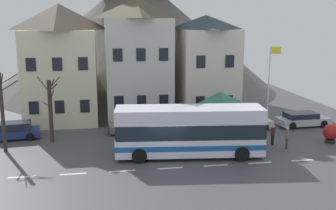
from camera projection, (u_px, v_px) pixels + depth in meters
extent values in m
cube|color=#4A484C|center=(166.00, 160.00, 27.06)|extent=(40.00, 60.00, 0.06)
cube|color=silver|center=(22.00, 177.00, 24.15)|extent=(1.60, 0.20, 0.01)
cube|color=silver|center=(73.00, 174.00, 24.62)|extent=(1.60, 0.20, 0.01)
cube|color=silver|center=(122.00, 171.00, 25.10)|extent=(1.60, 0.20, 0.01)
cube|color=silver|center=(170.00, 168.00, 25.58)|extent=(1.60, 0.20, 0.01)
cube|color=silver|center=(216.00, 165.00, 26.06)|extent=(1.60, 0.20, 0.01)
cube|color=silver|center=(260.00, 163.00, 26.53)|extent=(1.60, 0.20, 0.01)
cube|color=silver|center=(303.00, 160.00, 27.01)|extent=(1.60, 0.20, 0.01)
cube|color=beige|center=(62.00, 76.00, 36.87)|extent=(6.27, 6.66, 8.32)
pyramid|color=brown|center=(59.00, 17.00, 35.77)|extent=(6.27, 6.66, 2.29)
cube|color=black|center=(34.00, 108.00, 33.75)|extent=(0.80, 0.06, 1.10)
cube|color=black|center=(60.00, 107.00, 34.08)|extent=(0.80, 0.06, 1.10)
cube|color=black|center=(85.00, 106.00, 34.41)|extent=(0.80, 0.06, 1.10)
cube|color=black|center=(31.00, 65.00, 33.00)|extent=(0.80, 0.06, 1.10)
cube|color=black|center=(57.00, 64.00, 33.33)|extent=(0.80, 0.06, 1.10)
cube|color=black|center=(83.00, 64.00, 33.66)|extent=(0.80, 0.06, 1.10)
cube|color=beige|center=(138.00, 69.00, 37.99)|extent=(5.88, 6.91, 9.33)
pyramid|color=brown|center=(137.00, 8.00, 36.83)|extent=(5.88, 6.91, 1.79)
cube|color=black|center=(119.00, 102.00, 34.82)|extent=(0.80, 0.06, 1.10)
cube|color=black|center=(142.00, 101.00, 35.13)|extent=(0.80, 0.06, 1.10)
cube|color=black|center=(164.00, 101.00, 35.45)|extent=(0.80, 0.06, 1.10)
cube|color=black|center=(118.00, 55.00, 33.98)|extent=(0.80, 0.06, 1.10)
cube|color=black|center=(141.00, 55.00, 34.29)|extent=(0.80, 0.06, 1.10)
cube|color=black|center=(164.00, 54.00, 34.60)|extent=(0.80, 0.06, 1.10)
cube|color=silver|center=(205.00, 73.00, 39.17)|extent=(5.24, 6.97, 8.31)
pyramid|color=#2F3E42|center=(206.00, 22.00, 38.17)|extent=(5.24, 6.97, 1.32)
cube|color=black|center=(200.00, 102.00, 36.02)|extent=(0.80, 0.06, 1.10)
cube|color=black|center=(228.00, 101.00, 36.44)|extent=(0.80, 0.06, 1.10)
cube|color=black|center=(201.00, 62.00, 35.27)|extent=(0.80, 0.06, 1.10)
cube|color=black|center=(230.00, 61.00, 35.68)|extent=(0.80, 0.06, 1.10)
cone|color=#5D5B56|center=(136.00, 32.00, 53.21)|extent=(36.71, 36.71, 15.22)
cube|color=white|center=(189.00, 144.00, 27.70)|extent=(10.20, 3.60, 1.21)
cube|color=#1959A5|center=(189.00, 143.00, 27.69)|extent=(10.22, 3.62, 0.36)
cube|color=#19232D|center=(189.00, 128.00, 27.47)|extent=(10.09, 3.55, 1.02)
cube|color=white|center=(189.00, 114.00, 27.27)|extent=(10.20, 3.60, 0.95)
cube|color=#19232D|center=(262.00, 127.00, 27.74)|extent=(0.29, 2.12, 0.97)
cylinder|color=black|center=(234.00, 143.00, 29.15)|extent=(1.02, 0.39, 1.00)
cylinder|color=black|center=(242.00, 154.00, 26.77)|extent=(1.02, 0.39, 1.00)
cylinder|color=black|center=(140.00, 144.00, 28.78)|extent=(1.02, 0.39, 1.00)
cylinder|color=black|center=(139.00, 156.00, 26.40)|extent=(1.02, 0.39, 1.00)
cylinder|color=#473D33|center=(194.00, 118.00, 33.71)|extent=(0.14, 0.14, 2.40)
cylinder|color=#473D33|center=(232.00, 116.00, 34.24)|extent=(0.14, 0.14, 2.40)
cylinder|color=#473D33|center=(204.00, 128.00, 30.53)|extent=(0.14, 0.14, 2.40)
cylinder|color=#473D33|center=(246.00, 126.00, 31.05)|extent=(0.14, 0.14, 2.40)
pyramid|color=#2D6D4E|center=(220.00, 99.00, 32.00)|extent=(3.60, 3.60, 1.25)
cube|color=silver|center=(246.00, 123.00, 34.75)|extent=(4.37, 1.85, 0.59)
cube|color=#1E232D|center=(248.00, 117.00, 34.65)|extent=(2.64, 1.59, 0.58)
cylinder|color=black|center=(232.00, 128.00, 33.79)|extent=(0.65, 0.22, 0.64)
cylinder|color=black|center=(227.00, 123.00, 35.39)|extent=(0.65, 0.22, 0.64)
cylinder|color=black|center=(265.00, 127.00, 34.17)|extent=(0.65, 0.22, 0.64)
cylinder|color=black|center=(258.00, 122.00, 35.77)|extent=(0.65, 0.22, 0.64)
cube|color=silver|center=(303.00, 121.00, 35.63)|extent=(4.63, 2.11, 0.58)
cube|color=#1E232D|center=(301.00, 115.00, 35.48)|extent=(2.81, 1.79, 0.46)
cylinder|color=black|center=(312.00, 119.00, 36.84)|extent=(0.65, 0.23, 0.64)
cylinder|color=black|center=(324.00, 124.00, 35.12)|extent=(0.65, 0.23, 0.64)
cylinder|color=black|center=(282.00, 121.00, 36.21)|extent=(0.65, 0.23, 0.64)
cylinder|color=black|center=(292.00, 126.00, 34.49)|extent=(0.65, 0.23, 0.64)
cube|color=slate|center=(134.00, 127.00, 33.70)|extent=(4.34, 2.14, 0.57)
cube|color=#1E232D|center=(137.00, 120.00, 33.64)|extent=(2.65, 1.78, 0.54)
cylinder|color=black|center=(119.00, 132.00, 32.60)|extent=(0.66, 0.26, 0.64)
cylinder|color=black|center=(116.00, 127.00, 34.19)|extent=(0.66, 0.26, 0.64)
cylinder|color=black|center=(153.00, 130.00, 33.28)|extent=(0.66, 0.26, 0.64)
cylinder|color=black|center=(148.00, 125.00, 34.87)|extent=(0.66, 0.26, 0.64)
cube|color=navy|center=(12.00, 133.00, 31.71)|extent=(4.44, 2.25, 0.60)
cube|color=#1E232D|center=(14.00, 126.00, 31.65)|extent=(2.72, 1.84, 0.56)
cylinder|color=black|center=(30.00, 137.00, 31.34)|extent=(0.66, 0.27, 0.64)
cylinder|color=black|center=(31.00, 131.00, 32.92)|extent=(0.66, 0.27, 0.64)
cylinder|color=#38332D|center=(287.00, 144.00, 29.28)|extent=(0.14, 0.14, 0.80)
cylinder|color=#38332D|center=(287.00, 143.00, 29.45)|extent=(0.14, 0.14, 0.80)
cylinder|color=#7F6B56|center=(287.00, 134.00, 29.22)|extent=(0.28, 0.28, 0.65)
sphere|color=#D1AD89|center=(288.00, 129.00, 29.13)|extent=(0.24, 0.24, 0.24)
cylinder|color=black|center=(272.00, 139.00, 30.44)|extent=(0.14, 0.14, 0.76)
cylinder|color=black|center=(273.00, 140.00, 30.24)|extent=(0.14, 0.14, 0.76)
cylinder|color=#512323|center=(273.00, 132.00, 30.21)|extent=(0.33, 0.33, 0.60)
sphere|color=#D1AD89|center=(273.00, 126.00, 30.13)|extent=(0.22, 0.22, 0.22)
cube|color=#473828|center=(188.00, 125.00, 34.24)|extent=(1.58, 0.45, 0.08)
cube|color=#473828|center=(187.00, 122.00, 34.41)|extent=(1.58, 0.06, 0.40)
cube|color=#2D2D33|center=(180.00, 128.00, 34.18)|extent=(0.08, 0.36, 0.45)
cube|color=#2D2D33|center=(196.00, 127.00, 34.40)|extent=(0.08, 0.36, 0.45)
cylinder|color=silver|center=(268.00, 91.00, 32.42)|extent=(0.10, 0.10, 7.19)
cube|color=yellow|center=(276.00, 50.00, 31.81)|extent=(0.90, 0.03, 0.56)
cylinder|color=black|center=(330.00, 141.00, 30.85)|extent=(0.71, 0.71, 0.25)
sphere|color=#B21919|center=(331.00, 132.00, 30.71)|extent=(1.19, 1.19, 1.19)
cylinder|color=#382D28|center=(51.00, 111.00, 30.64)|extent=(0.31, 0.31, 4.78)
cylinder|color=#382D28|center=(53.00, 87.00, 29.92)|extent=(0.77, 0.88, 0.70)
cylinder|color=#382D28|center=(54.00, 83.00, 30.76)|extent=(0.78, 1.11, 0.76)
cylinder|color=#382D28|center=(52.00, 84.00, 30.14)|extent=(0.53, 0.30, 0.76)
cylinder|color=#382D28|center=(49.00, 96.00, 31.03)|extent=(0.31, 1.38, 0.92)
cylinder|color=#382D28|center=(47.00, 105.00, 30.04)|extent=(0.46, 0.98, 0.61)
cylinder|color=#382D28|center=(43.00, 84.00, 30.38)|extent=(0.97, 0.58, 1.22)
cylinder|color=#382D28|center=(52.00, 96.00, 30.17)|extent=(0.49, 0.61, 1.01)
cylinder|color=#382D28|center=(2.00, 113.00, 28.23)|extent=(0.26, 0.26, 5.67)
cylinder|color=#382D28|center=(9.00, 86.00, 28.01)|extent=(1.23, 0.25, 0.77)
cylinder|color=#382D28|center=(9.00, 79.00, 28.15)|extent=(1.15, 0.72, 0.71)
cylinder|color=#382D28|center=(2.00, 81.00, 28.28)|extent=(0.09, 1.09, 0.98)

